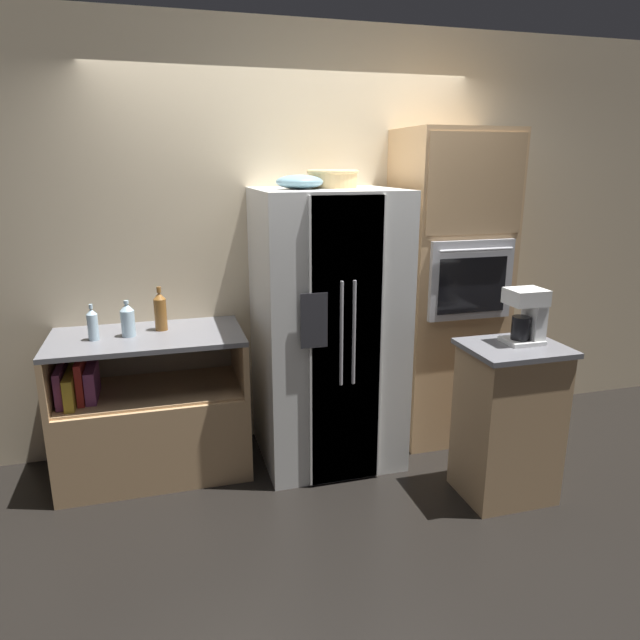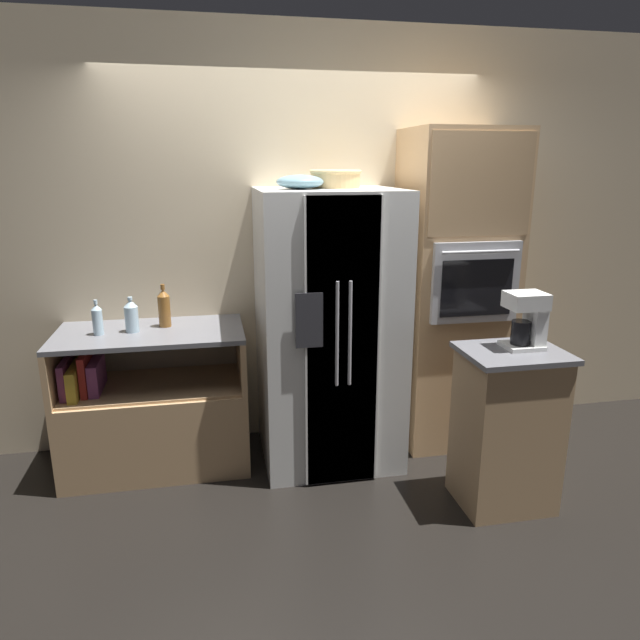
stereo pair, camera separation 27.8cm
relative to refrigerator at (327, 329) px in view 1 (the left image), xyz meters
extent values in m
plane|color=black|center=(-0.15, -0.03, -0.89)|extent=(20.00, 20.00, 0.00)
cube|color=beige|center=(-0.15, 0.43, 0.51)|extent=(12.00, 0.06, 2.80)
cube|color=tan|center=(-1.12, 0.09, -0.61)|extent=(1.15, 0.63, 0.54)
cube|color=tan|center=(-1.12, 0.09, -0.34)|extent=(1.11, 0.58, 0.02)
cube|color=tan|center=(-1.68, 0.09, -0.17)|extent=(0.04, 0.63, 0.34)
cube|color=tan|center=(-0.56, 0.09, -0.17)|extent=(0.04, 0.63, 0.34)
cube|color=slate|center=(-1.12, 0.09, 0.01)|extent=(1.15, 0.63, 0.03)
cube|color=#934784|center=(-1.62, 0.05, -0.22)|extent=(0.04, 0.37, 0.22)
cube|color=gold|center=(-1.56, 0.05, -0.23)|extent=(0.05, 0.45, 0.19)
cube|color=#B72D28|center=(-1.51, 0.05, -0.20)|extent=(0.04, 0.32, 0.25)
cube|color=#934784|center=(-1.46, 0.05, -0.23)|extent=(0.06, 0.31, 0.20)
cube|color=silver|center=(0.00, 0.01, 0.00)|extent=(0.88, 0.78, 1.77)
cube|color=silver|center=(-0.01, -0.39, 0.00)|extent=(0.43, 0.02, 1.74)
cube|color=silver|center=(0.01, -0.39, 0.00)|extent=(0.43, 0.02, 1.74)
cylinder|color=#B2B2B7|center=(-0.04, -0.42, 0.09)|extent=(0.02, 0.02, 0.62)
cylinder|color=#B2B2B7|center=(0.04, -0.42, 0.09)|extent=(0.02, 0.02, 0.62)
cube|color=#2D2D33|center=(-0.20, -0.41, 0.18)|extent=(0.16, 0.01, 0.32)
cube|color=tan|center=(0.90, 0.11, 0.18)|extent=(0.70, 0.59, 2.14)
cube|color=#ADADB2|center=(0.90, -0.20, 0.31)|extent=(0.58, 0.04, 0.51)
cube|color=black|center=(0.90, -0.22, 0.28)|extent=(0.47, 0.01, 0.36)
cylinder|color=#B2B2B7|center=(0.90, -0.24, 0.51)|extent=(0.51, 0.02, 0.02)
cube|color=#A68259|center=(0.90, -0.19, 0.91)|extent=(0.66, 0.01, 0.62)
cube|color=tan|center=(0.87, -0.76, -0.43)|extent=(0.51, 0.42, 0.90)
cube|color=slate|center=(0.87, -0.76, 0.03)|extent=(0.55, 0.45, 0.03)
cylinder|color=tan|center=(0.06, 0.10, 0.94)|extent=(0.30, 0.30, 0.10)
torus|color=tan|center=(0.06, 0.10, 0.98)|extent=(0.32, 0.32, 0.02)
ellipsoid|color=#668C99|center=(-0.18, -0.02, 0.93)|extent=(0.28, 0.28, 0.08)
cylinder|color=brown|center=(-1.03, 0.17, 0.13)|extent=(0.08, 0.08, 0.20)
cone|color=brown|center=(-1.03, 0.17, 0.25)|extent=(0.08, 0.08, 0.04)
cylinder|color=brown|center=(-1.03, 0.17, 0.28)|extent=(0.03, 0.03, 0.04)
cylinder|color=silver|center=(-1.22, 0.09, 0.11)|extent=(0.08, 0.08, 0.16)
cone|color=silver|center=(-1.22, 0.09, 0.21)|extent=(0.08, 0.08, 0.05)
cylinder|color=silver|center=(-1.22, 0.09, 0.24)|extent=(0.03, 0.03, 0.02)
cylinder|color=silver|center=(-1.42, 0.06, 0.11)|extent=(0.06, 0.06, 0.16)
cone|color=silver|center=(-1.42, 0.06, 0.20)|extent=(0.06, 0.06, 0.03)
cylinder|color=silver|center=(-1.42, 0.06, 0.23)|extent=(0.02, 0.02, 0.03)
cube|color=white|center=(0.94, -0.73, 0.06)|extent=(0.20, 0.17, 0.02)
cylinder|color=black|center=(0.92, -0.73, 0.14)|extent=(0.10, 0.10, 0.13)
cube|color=white|center=(1.01, -0.73, 0.21)|extent=(0.07, 0.15, 0.31)
cube|color=white|center=(0.94, -0.73, 0.32)|extent=(0.20, 0.17, 0.09)
camera|label=1|loc=(-1.00, -3.39, 1.04)|focal=32.00mm
camera|label=2|loc=(-0.73, -3.46, 1.04)|focal=32.00mm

